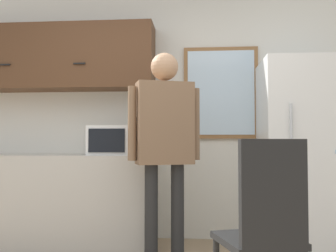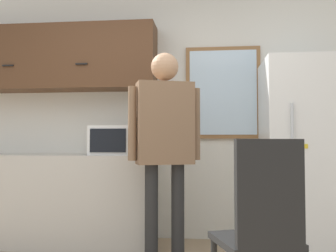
% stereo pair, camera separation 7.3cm
% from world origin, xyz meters
% --- Properties ---
extents(back_wall, '(6.00, 0.06, 2.70)m').
position_xyz_m(back_wall, '(0.00, 2.08, 1.35)').
color(back_wall, silver).
rests_on(back_wall, ground_plane).
extents(counter, '(2.21, 0.64, 0.89)m').
position_xyz_m(counter, '(-1.09, 1.74, 0.44)').
color(counter, '#BCB7AD').
rests_on(counter, ground_plane).
extents(upper_cabinets, '(2.21, 0.37, 0.67)m').
position_xyz_m(upper_cabinets, '(-1.09, 1.88, 1.90)').
color(upper_cabinets, '#51331E').
extents(microwave, '(0.49, 0.38, 0.28)m').
position_xyz_m(microwave, '(-0.33, 1.66, 1.03)').
color(microwave, white).
rests_on(microwave, counter).
extents(person, '(0.59, 0.36, 1.77)m').
position_xyz_m(person, '(0.19, 1.21, 1.09)').
color(person, black).
rests_on(person, ground_plane).
extents(refrigerator, '(0.82, 0.75, 1.78)m').
position_xyz_m(refrigerator, '(1.48, 1.69, 0.89)').
color(refrigerator, white).
rests_on(refrigerator, ground_plane).
extents(chair, '(0.55, 0.55, 1.03)m').
position_xyz_m(chair, '(0.85, 0.29, 0.55)').
color(chair, black).
rests_on(chair, ground_plane).
extents(window, '(0.77, 0.05, 0.97)m').
position_xyz_m(window, '(0.71, 2.04, 1.53)').
color(window, olive).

